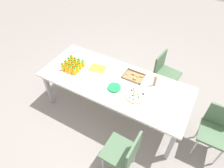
# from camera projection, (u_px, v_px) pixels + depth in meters

# --- Properties ---
(ground_plane) EXTENTS (12.00, 12.00, 0.00)m
(ground_plane) POSITION_uv_depth(u_px,v_px,m) (114.00, 110.00, 3.52)
(ground_plane) COLOR gray
(party_table) EXTENTS (2.35, 0.95, 0.72)m
(party_table) POSITION_uv_depth(u_px,v_px,m) (114.00, 84.00, 3.04)
(party_table) COLOR white
(party_table) RESTS_ON ground_plane
(chair_end) EXTENTS (0.40, 0.40, 0.83)m
(chair_end) POSITION_uv_depth(u_px,v_px,m) (216.00, 129.00, 2.67)
(chair_end) COLOR #4C6B4C
(chair_end) RESTS_ON ground_plane
(chair_near_right) EXTENTS (0.41, 0.41, 0.83)m
(chair_near_right) POSITION_uv_depth(u_px,v_px,m) (124.00, 152.00, 2.43)
(chair_near_right) COLOR #4C6B4C
(chair_near_right) RESTS_ON ground_plane
(chair_far_right) EXTENTS (0.45, 0.45, 0.83)m
(chair_far_right) POSITION_uv_depth(u_px,v_px,m) (165.00, 71.00, 3.50)
(chair_far_right) COLOR #4C6B4C
(chair_far_right) RESTS_ON ground_plane
(juice_bottle_0) EXTENTS (0.06, 0.06, 0.14)m
(juice_bottle_0) POSITION_uv_depth(u_px,v_px,m) (63.00, 67.00, 3.14)
(juice_bottle_0) COLOR #FAAD14
(juice_bottle_0) RESTS_ON party_table
(juice_bottle_1) EXTENTS (0.05, 0.05, 0.13)m
(juice_bottle_1) POSITION_uv_depth(u_px,v_px,m) (67.00, 69.00, 3.12)
(juice_bottle_1) COLOR #F9AE14
(juice_bottle_1) RESTS_ON party_table
(juice_bottle_2) EXTENTS (0.06, 0.06, 0.14)m
(juice_bottle_2) POSITION_uv_depth(u_px,v_px,m) (70.00, 70.00, 3.09)
(juice_bottle_2) COLOR #FAAF14
(juice_bottle_2) RESTS_ON party_table
(juice_bottle_3) EXTENTS (0.06, 0.06, 0.13)m
(juice_bottle_3) POSITION_uv_depth(u_px,v_px,m) (75.00, 71.00, 3.07)
(juice_bottle_3) COLOR #F9AF14
(juice_bottle_3) RESTS_ON party_table
(juice_bottle_4) EXTENTS (0.06, 0.06, 0.14)m
(juice_bottle_4) POSITION_uv_depth(u_px,v_px,m) (66.00, 64.00, 3.19)
(juice_bottle_4) COLOR #FBAB14
(juice_bottle_4) RESTS_ON party_table
(juice_bottle_5) EXTENTS (0.06, 0.06, 0.15)m
(juice_bottle_5) POSITION_uv_depth(u_px,v_px,m) (70.00, 66.00, 3.16)
(juice_bottle_5) COLOR #F8AF14
(juice_bottle_5) RESTS_ON party_table
(juice_bottle_6) EXTENTS (0.05, 0.05, 0.14)m
(juice_bottle_6) POSITION_uv_depth(u_px,v_px,m) (74.00, 67.00, 3.13)
(juice_bottle_6) COLOR #F9AB14
(juice_bottle_6) RESTS_ON party_table
(juice_bottle_7) EXTENTS (0.06, 0.06, 0.13)m
(juice_bottle_7) POSITION_uv_depth(u_px,v_px,m) (78.00, 69.00, 3.11)
(juice_bottle_7) COLOR #F9AE14
(juice_bottle_7) RESTS_ON party_table
(juice_bottle_8) EXTENTS (0.05, 0.05, 0.15)m
(juice_bottle_8) POSITION_uv_depth(u_px,v_px,m) (69.00, 61.00, 3.23)
(juice_bottle_8) COLOR #F8AC14
(juice_bottle_8) RESTS_ON party_table
(juice_bottle_9) EXTENTS (0.06, 0.06, 0.14)m
(juice_bottle_9) POSITION_uv_depth(u_px,v_px,m) (72.00, 63.00, 3.20)
(juice_bottle_9) COLOR #F9AA14
(juice_bottle_9) RESTS_ON party_table
(juice_bottle_10) EXTENTS (0.06, 0.06, 0.13)m
(juice_bottle_10) POSITION_uv_depth(u_px,v_px,m) (76.00, 65.00, 3.18)
(juice_bottle_10) COLOR #F9AF14
(juice_bottle_10) RESTS_ON party_table
(juice_bottle_11) EXTENTS (0.06, 0.06, 0.14)m
(juice_bottle_11) POSITION_uv_depth(u_px,v_px,m) (80.00, 66.00, 3.16)
(juice_bottle_11) COLOR #F8AE14
(juice_bottle_11) RESTS_ON party_table
(juice_bottle_12) EXTENTS (0.05, 0.05, 0.15)m
(juice_bottle_12) POSITION_uv_depth(u_px,v_px,m) (72.00, 59.00, 3.28)
(juice_bottle_12) COLOR #FAAE14
(juice_bottle_12) RESTS_ON party_table
(juice_bottle_13) EXTENTS (0.06, 0.06, 0.13)m
(juice_bottle_13) POSITION_uv_depth(u_px,v_px,m) (75.00, 61.00, 3.26)
(juice_bottle_13) COLOR #F8AB14
(juice_bottle_13) RESTS_ON party_table
(juice_bottle_14) EXTENTS (0.06, 0.06, 0.14)m
(juice_bottle_14) POSITION_uv_depth(u_px,v_px,m) (79.00, 62.00, 3.22)
(juice_bottle_14) COLOR #F8AB14
(juice_bottle_14) RESTS_ON party_table
(juice_bottle_15) EXTENTS (0.06, 0.06, 0.14)m
(juice_bottle_15) POSITION_uv_depth(u_px,v_px,m) (83.00, 63.00, 3.21)
(juice_bottle_15) COLOR #F9AE14
(juice_bottle_15) RESTS_ON party_table
(fruit_pizza) EXTENTS (0.31, 0.31, 0.05)m
(fruit_pizza) POSITION_uv_depth(u_px,v_px,m) (135.00, 95.00, 2.78)
(fruit_pizza) COLOR tan
(fruit_pizza) RESTS_ON party_table
(snack_tray) EXTENTS (0.33, 0.24, 0.04)m
(snack_tray) POSITION_uv_depth(u_px,v_px,m) (134.00, 76.00, 3.06)
(snack_tray) COLOR olive
(snack_tray) RESTS_ON party_table
(plate_stack) EXTENTS (0.20, 0.20, 0.03)m
(plate_stack) POSITION_uv_depth(u_px,v_px,m) (114.00, 88.00, 2.89)
(plate_stack) COLOR #1E8C4C
(plate_stack) RESTS_ON party_table
(napkin_stack) EXTENTS (0.15, 0.15, 0.02)m
(napkin_stack) POSITION_uv_depth(u_px,v_px,m) (85.00, 74.00, 3.10)
(napkin_stack) COLOR white
(napkin_stack) RESTS_ON party_table
(cardboard_tube) EXTENTS (0.04, 0.04, 0.19)m
(cardboard_tube) POSITION_uv_depth(u_px,v_px,m) (155.00, 81.00, 2.88)
(cardboard_tube) COLOR #9E7A56
(cardboard_tube) RESTS_ON party_table
(paper_folder) EXTENTS (0.29, 0.25, 0.01)m
(paper_folder) POSITION_uv_depth(u_px,v_px,m) (97.00, 68.00, 3.21)
(paper_folder) COLOR yellow
(paper_folder) RESTS_ON party_table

